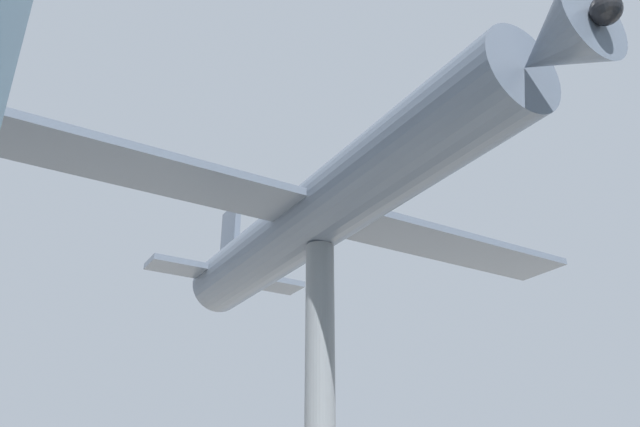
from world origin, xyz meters
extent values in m
cylinder|color=slate|center=(0.00, 0.00, 3.55)|extent=(0.63, 0.63, 7.09)
cylinder|color=#4C5666|center=(0.00, 0.00, 7.91)|extent=(5.55, 12.27, 1.64)
cube|color=#4C5666|center=(0.00, 0.00, 7.91)|extent=(14.76, 6.38, 0.18)
cube|color=#4C5666|center=(1.76, -5.17, 8.03)|extent=(4.88, 2.50, 0.18)
cube|color=#4C5666|center=(1.76, -5.17, 9.17)|extent=(0.53, 1.10, 2.19)
cone|color=#4C5666|center=(-2.21, 6.47, 7.91)|extent=(1.73, 1.66, 1.39)
sphere|color=black|center=(-2.47, 7.25, 7.91)|extent=(0.44, 0.44, 0.44)
camera|label=1|loc=(2.71, 12.83, 1.77)|focal=35.00mm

